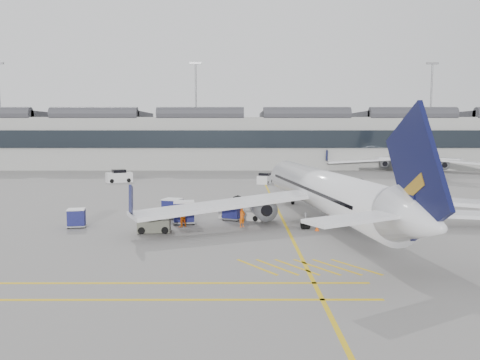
{
  "coord_description": "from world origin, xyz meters",
  "views": [
    {
      "loc": [
        5.94,
        -34.46,
        8.16
      ],
      "look_at": [
        6.04,
        5.17,
        4.0
      ],
      "focal_mm": 35.0,
      "sensor_mm": 36.0,
      "label": 1
    }
  ],
  "objects_px": {
    "belt_loader": "(242,212)",
    "ramp_agent_b": "(181,216)",
    "airliner_main": "(326,192)",
    "baggage_cart_a": "(232,210)",
    "pushback_tug": "(154,224)",
    "ramp_agent_a": "(242,217)"
  },
  "relations": [
    {
      "from": "belt_loader",
      "to": "ramp_agent_b",
      "type": "distance_m",
      "value": 6.47
    },
    {
      "from": "airliner_main",
      "to": "baggage_cart_a",
      "type": "relative_size",
      "value": 17.93
    },
    {
      "from": "belt_loader",
      "to": "pushback_tug",
      "type": "relative_size",
      "value": 1.98
    },
    {
      "from": "ramp_agent_b",
      "to": "ramp_agent_a",
      "type": "bearing_deg",
      "value": 137.07
    },
    {
      "from": "belt_loader",
      "to": "ramp_agent_b",
      "type": "bearing_deg",
      "value": -120.94
    },
    {
      "from": "baggage_cart_a",
      "to": "pushback_tug",
      "type": "xyz_separation_m",
      "value": [
        -6.27,
        -5.12,
        -0.29
      ]
    },
    {
      "from": "ramp_agent_a",
      "to": "pushback_tug",
      "type": "xyz_separation_m",
      "value": [
        -7.15,
        -1.99,
        -0.25
      ]
    },
    {
      "from": "baggage_cart_a",
      "to": "ramp_agent_b",
      "type": "xyz_separation_m",
      "value": [
        -4.33,
        -3.07,
        0.04
      ]
    },
    {
      "from": "pushback_tug",
      "to": "baggage_cart_a",
      "type": "bearing_deg",
      "value": 35.28
    },
    {
      "from": "airliner_main",
      "to": "ramp_agent_a",
      "type": "xyz_separation_m",
      "value": [
        -7.35,
        -1.18,
        -2.0
      ]
    },
    {
      "from": "airliner_main",
      "to": "belt_loader",
      "type": "distance_m",
      "value": 8.2
    },
    {
      "from": "ramp_agent_a",
      "to": "ramp_agent_b",
      "type": "distance_m",
      "value": 5.21
    },
    {
      "from": "belt_loader",
      "to": "airliner_main",
      "type": "bearing_deg",
      "value": 1.92
    },
    {
      "from": "baggage_cart_a",
      "to": "pushback_tug",
      "type": "bearing_deg",
      "value": -116.88
    },
    {
      "from": "airliner_main",
      "to": "ramp_agent_b",
      "type": "relative_size",
      "value": 18.93
    },
    {
      "from": "ramp_agent_b",
      "to": "baggage_cart_a",
      "type": "bearing_deg",
      "value": 173.09
    },
    {
      "from": "baggage_cart_a",
      "to": "ramp_agent_a",
      "type": "relative_size",
      "value": 1.16
    },
    {
      "from": "ramp_agent_a",
      "to": "pushback_tug",
      "type": "relative_size",
      "value": 0.67
    },
    {
      "from": "ramp_agent_a",
      "to": "ramp_agent_b",
      "type": "height_order",
      "value": "ramp_agent_b"
    },
    {
      "from": "baggage_cart_a",
      "to": "ramp_agent_b",
      "type": "bearing_deg",
      "value": -120.84
    },
    {
      "from": "baggage_cart_a",
      "to": "airliner_main",
      "type": "bearing_deg",
      "value": 10.51
    },
    {
      "from": "belt_loader",
      "to": "baggage_cart_a",
      "type": "height_order",
      "value": "belt_loader"
    }
  ]
}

